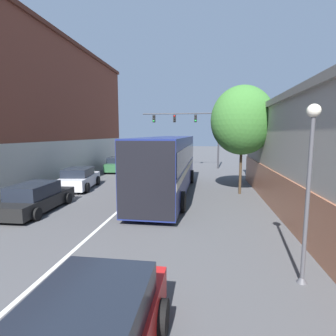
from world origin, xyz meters
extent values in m
cube|color=silver|center=(0.00, 16.67, 0.00)|extent=(0.14, 45.34, 0.01)
cube|color=brown|center=(-10.55, 18.21, 5.55)|extent=(8.09, 28.12, 11.10)
cube|color=#B7B2A3|center=(-6.55, 18.21, 1.60)|extent=(0.24, 27.56, 3.20)
cube|color=#A86647|center=(7.55, 11.79, 0.96)|extent=(0.24, 21.75, 1.91)
cube|color=navy|center=(1.86, 16.75, 1.87)|extent=(2.48, 12.03, 3.30)
cube|color=black|center=(1.86, 16.75, 2.47)|extent=(2.53, 11.79, 1.06)
cube|color=beige|center=(1.86, 16.75, 1.61)|extent=(2.51, 11.91, 0.33)
cube|color=black|center=(1.82, 10.76, 1.87)|extent=(2.37, 0.07, 3.17)
cylinder|color=black|center=(0.64, 20.48, 0.50)|extent=(0.31, 1.00, 1.00)
cylinder|color=black|center=(3.11, 20.47, 0.50)|extent=(0.31, 1.00, 1.00)
cylinder|color=black|center=(0.60, 13.03, 0.50)|extent=(0.31, 1.00, 1.00)
cylinder|color=black|center=(3.07, 13.02, 0.50)|extent=(0.31, 1.00, 1.00)
cube|color=black|center=(2.47, 4.08, 1.14)|extent=(1.67, 2.42, 0.54)
cylinder|color=black|center=(1.53, 5.24, 0.33)|extent=(0.22, 0.67, 0.67)
cylinder|color=black|center=(3.39, 5.25, 0.33)|extent=(0.22, 0.67, 0.67)
cube|color=#285633|center=(-4.42, 25.59, 0.55)|extent=(2.10, 4.12, 0.73)
cube|color=black|center=(-4.40, 25.39, 1.18)|extent=(1.79, 2.21, 0.52)
cylinder|color=black|center=(-5.43, 26.74, 0.34)|extent=(0.28, 0.69, 0.67)
cylinder|color=black|center=(-3.62, 26.90, 0.34)|extent=(0.28, 0.69, 0.67)
cylinder|color=black|center=(-5.22, 24.28, 0.34)|extent=(0.28, 0.69, 0.67)
cylinder|color=black|center=(-3.40, 24.44, 0.34)|extent=(0.28, 0.69, 0.67)
cube|color=black|center=(-3.91, 12.21, 0.46)|extent=(1.77, 4.55, 0.60)
cube|color=black|center=(-3.91, 11.99, 1.07)|extent=(1.57, 2.39, 0.62)
cylinder|color=black|center=(-4.80, 13.58, 0.28)|extent=(0.24, 0.58, 0.57)
cylinder|color=black|center=(-3.12, 13.63, 0.28)|extent=(0.24, 0.58, 0.57)
cylinder|color=black|center=(-4.71, 10.79, 0.28)|extent=(0.24, 0.58, 0.57)
cylinder|color=black|center=(-3.02, 10.85, 0.28)|extent=(0.24, 0.58, 0.57)
cube|color=silver|center=(-4.36, 17.43, 0.53)|extent=(2.29, 4.31, 0.72)
cube|color=black|center=(-4.33, 17.23, 1.16)|extent=(1.88, 2.34, 0.54)
cylinder|color=black|center=(-5.43, 18.57, 0.32)|extent=(0.31, 0.66, 0.64)
cylinder|color=black|center=(-3.65, 18.82, 0.32)|extent=(0.31, 0.66, 0.64)
cylinder|color=black|center=(-5.07, 16.04, 0.32)|extent=(0.31, 0.66, 0.64)
cylinder|color=black|center=(-3.29, 16.29, 0.32)|extent=(0.31, 0.66, 0.64)
cylinder|color=#333338|center=(5.49, 29.34, 3.08)|extent=(0.18, 0.18, 6.17)
cylinder|color=#333338|center=(1.38, 29.34, 5.87)|extent=(8.23, 0.12, 0.12)
cube|color=black|center=(3.02, 29.34, 5.35)|extent=(0.28, 0.24, 0.80)
sphere|color=black|center=(3.02, 29.19, 5.59)|extent=(0.18, 0.18, 0.18)
sphere|color=black|center=(3.02, 29.19, 5.35)|extent=(0.18, 0.18, 0.18)
sphere|color=green|center=(3.02, 29.19, 5.10)|extent=(0.18, 0.18, 0.18)
cube|color=black|center=(0.76, 29.34, 5.35)|extent=(0.28, 0.24, 0.80)
sphere|color=red|center=(0.76, 29.19, 5.59)|extent=(0.18, 0.18, 0.18)
sphere|color=black|center=(0.76, 29.19, 5.35)|extent=(0.18, 0.18, 0.18)
sphere|color=black|center=(0.76, 29.19, 5.10)|extent=(0.18, 0.18, 0.18)
cube|color=black|center=(-1.50, 29.34, 5.35)|extent=(0.28, 0.24, 0.80)
sphere|color=black|center=(-1.50, 29.19, 5.59)|extent=(0.18, 0.18, 0.18)
sphere|color=black|center=(-1.50, 29.19, 5.35)|extent=(0.18, 0.18, 0.18)
sphere|color=green|center=(-1.50, 29.19, 5.10)|extent=(0.18, 0.18, 0.18)
cone|color=#47474C|center=(6.61, 7.45, 0.10)|extent=(0.26, 0.26, 0.20)
cylinder|color=#47474C|center=(6.61, 7.45, 2.08)|extent=(0.10, 0.10, 4.15)
sphere|color=#EFE5CC|center=(6.61, 7.45, 4.26)|extent=(0.32, 0.32, 0.32)
cylinder|color=#3D2D1E|center=(6.30, 17.32, 1.46)|extent=(0.16, 0.16, 2.92)
ellipsoid|color=#38702D|center=(6.30, 17.32, 4.52)|extent=(3.77, 3.39, 4.14)
camera|label=1|loc=(4.15, 0.86, 3.73)|focal=28.00mm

